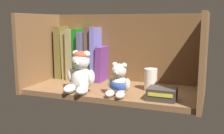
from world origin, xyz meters
TOP-DOWN VIEW (x-y plane):
  - shelf_board at (0.00, 0.00)cm, footprint 65.00×29.23cm
  - shelf_back_panel at (0.00, 15.21)cm, footprint 67.40×1.20cm
  - shelf_side_panel_left at (-33.30, 0.00)cm, footprint 1.60×31.63cm
  - shelf_side_panel_right at (33.30, 0.00)cm, footprint 1.60×31.63cm
  - book_0 at (-29.41, 11.92)cm, footprint 3.18×11.06cm
  - book_1 at (-26.08, 11.92)cm, footprint 3.04×11.00cm
  - book_2 at (-23.15, 11.92)cm, footprint 2.40×13.81cm
  - book_3 at (-20.24, 11.92)cm, footprint 3.27×10.97cm
  - book_4 at (-17.69, 11.92)cm, footprint 1.70×14.62cm
  - book_5 at (-14.93, 11.92)cm, footprint 3.16×9.29cm
  - book_6 at (-11.95, 11.92)cm, footprint 2.12×11.76cm
  - book_7 at (-9.08, 11.92)cm, footprint 3.19×13.08cm
  - teddy_bear_larger at (-9.30, -9.27)cm, footprint 11.24×11.40cm
  - teddy_bear_smaller at (5.90, -9.73)cm, footprint 8.80×9.30cm
  - pillar_candle at (14.50, 2.35)cm, footprint 4.93×4.93cm
  - small_product_box at (20.98, -8.87)cm, footprint 9.49×7.39cm

SIDE VIEW (x-z plane):
  - shelf_board at x=0.00cm, z-range 0.00..2.00cm
  - small_product_box at x=20.98cm, z-range 2.00..6.10cm
  - pillar_candle at x=14.50cm, z-range 2.00..10.35cm
  - teddy_bear_smaller at x=5.90cm, z-range 0.72..12.65cm
  - teddy_bear_larger at x=-9.30cm, z-range 1.60..17.04cm
  - book_7 at x=-9.08cm, z-range 1.96..17.29cm
  - book_1 at x=-26.08cm, z-range 1.97..22.86cm
  - book_4 at x=-17.69cm, z-range 2.00..23.40cm
  - book_2 at x=-23.15cm, z-range 2.00..24.63cm
  - book_3 at x=-20.24cm, z-range 1.96..24.83cm
  - book_6 at x=-11.95cm, z-range 2.00..25.31cm
  - book_0 at x=-29.41cm, z-range 2.00..25.59cm
  - book_5 at x=-14.93cm, z-range 1.98..25.71cm
  - shelf_back_panel at x=0.00cm, z-range 0.00..31.08cm
  - shelf_side_panel_left at x=-33.30cm, z-range 0.00..31.08cm
  - shelf_side_panel_right at x=33.30cm, z-range 0.00..31.08cm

